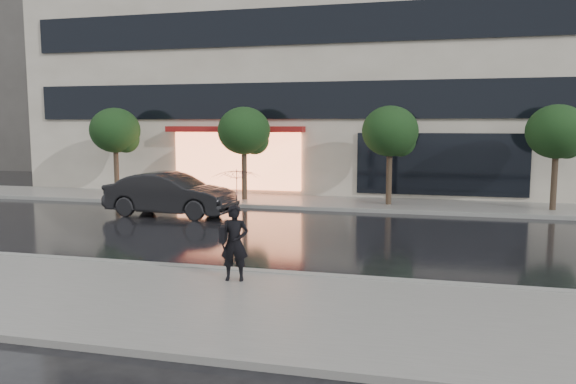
% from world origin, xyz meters
% --- Properties ---
extents(ground, '(120.00, 120.00, 0.00)m').
position_xyz_m(ground, '(0.00, 0.00, 0.00)').
color(ground, black).
rests_on(ground, ground).
extents(sidewalk_near, '(60.00, 4.50, 0.12)m').
position_xyz_m(sidewalk_near, '(0.00, -3.25, 0.06)').
color(sidewalk_near, slate).
rests_on(sidewalk_near, ground).
extents(sidewalk_far, '(60.00, 3.50, 0.12)m').
position_xyz_m(sidewalk_far, '(0.00, 10.25, 0.06)').
color(sidewalk_far, slate).
rests_on(sidewalk_far, ground).
extents(curb_near, '(60.00, 0.25, 0.14)m').
position_xyz_m(curb_near, '(0.00, -1.00, 0.07)').
color(curb_near, gray).
rests_on(curb_near, ground).
extents(curb_far, '(60.00, 0.25, 0.14)m').
position_xyz_m(curb_far, '(0.00, 8.50, 0.07)').
color(curb_far, gray).
rests_on(curb_far, ground).
extents(office_building, '(30.00, 12.76, 18.00)m').
position_xyz_m(office_building, '(-0.00, 17.97, 9.00)').
color(office_building, beige).
rests_on(office_building, ground).
extents(bg_building_left, '(14.00, 10.00, 12.00)m').
position_xyz_m(bg_building_left, '(-28.00, 26.00, 6.00)').
color(bg_building_left, '#59544F').
rests_on(bg_building_left, ground).
extents(tree_far_west, '(2.20, 2.20, 3.99)m').
position_xyz_m(tree_far_west, '(-8.94, 10.03, 2.92)').
color(tree_far_west, '#33261C').
rests_on(tree_far_west, ground).
extents(tree_mid_west, '(2.20, 2.20, 3.99)m').
position_xyz_m(tree_mid_west, '(-2.94, 10.03, 2.92)').
color(tree_mid_west, '#33261C').
rests_on(tree_mid_west, ground).
extents(tree_mid_east, '(2.20, 2.20, 3.99)m').
position_xyz_m(tree_mid_east, '(3.06, 10.03, 2.92)').
color(tree_mid_east, '#33261C').
rests_on(tree_mid_east, ground).
extents(tree_far_east, '(2.20, 2.20, 3.99)m').
position_xyz_m(tree_far_east, '(9.06, 10.03, 2.92)').
color(tree_far_east, '#33261C').
rests_on(tree_far_east, ground).
extents(parked_car, '(4.79, 1.94, 1.54)m').
position_xyz_m(parked_car, '(-4.45, 6.00, 0.77)').
color(parked_car, black).
rests_on(parked_car, ground).
extents(pedestrian_with_umbrella, '(1.13, 1.14, 2.27)m').
position_xyz_m(pedestrian_with_umbrella, '(0.79, -1.80, 1.66)').
color(pedestrian_with_umbrella, black).
rests_on(pedestrian_with_umbrella, sidewalk_near).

